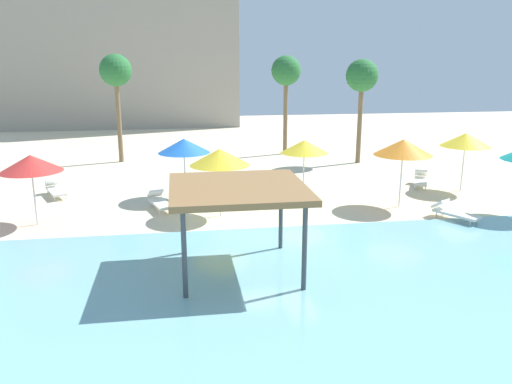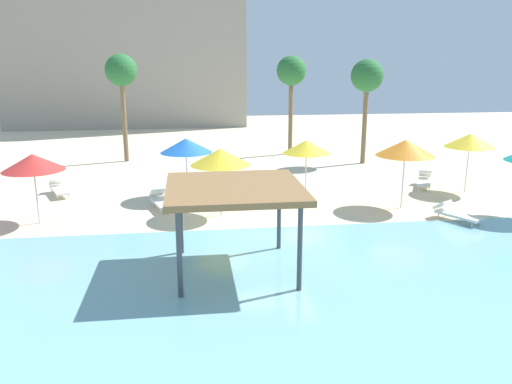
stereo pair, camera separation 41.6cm
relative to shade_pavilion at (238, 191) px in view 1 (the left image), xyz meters
The scene contains 17 objects.
ground_plane 3.76m from the shade_pavilion, 53.20° to the left, with size 80.00×80.00×0.00m, color beige.
lagoon_water 4.22m from the shade_pavilion, 60.37° to the right, with size 44.00×13.50×0.04m, color #7AB7C1.
shade_pavilion is the anchor object (origin of this frame).
beach_umbrella_orange_0 9.56m from the shade_pavilion, 37.04° to the left, with size 2.43×2.43×2.92m.
beach_umbrella_yellow_1 9.13m from the shade_pavilion, 63.95° to the left, with size 2.16×2.16×2.60m.
beach_umbrella_yellow_2 5.64m from the shade_pavilion, 90.54° to the left, with size 2.38×2.38×2.75m.
beach_umbrella_blue_5 8.65m from the shade_pavilion, 99.28° to the left, with size 2.31×2.31×2.74m.
beach_umbrella_red_6 9.02m from the shade_pavilion, 141.90° to the left, with size 2.29×2.29×2.71m.
beach_umbrella_yellow_7 14.18m from the shade_pavilion, 34.10° to the left, with size 2.31×2.31×2.79m.
lounge_chair_0 9.94m from the shade_pavilion, 22.62° to the left, with size 1.47×1.94×0.74m.
lounge_chair_2 13.90m from the shade_pavilion, 41.69° to the left, with size 1.39×1.96×0.74m.
lounge_chair_4 12.48m from the shade_pavilion, 126.64° to the left, with size 1.30×1.98×0.74m.
lounge_chair_5 7.78m from the shade_pavilion, 109.73° to the left, with size 1.14×1.99×0.74m.
palm_tree_0 18.70m from the shade_pavilion, 106.10° to the left, with size 1.90×1.90×6.45m.
palm_tree_1 17.97m from the shade_pavilion, 58.97° to the left, with size 1.90×1.90×6.15m.
palm_tree_2 19.80m from the shade_pavilion, 74.04° to the left, with size 1.90×1.90×6.36m.
hotel_block_0 39.36m from the shade_pavilion, 100.01° to the left, with size 21.51×10.43×21.51m, color #9E9384.
Camera 1 is at (-3.36, -16.46, 6.19)m, focal length 35.98 mm.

